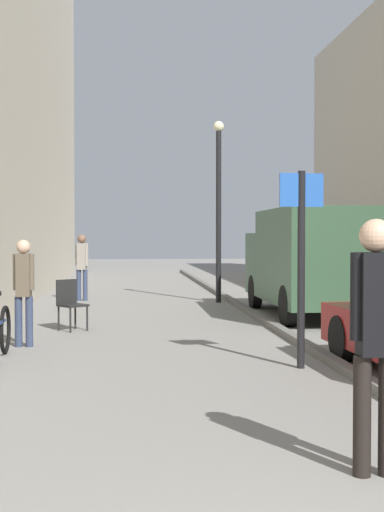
{
  "coord_description": "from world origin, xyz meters",
  "views": [
    {
      "loc": [
        -1.21,
        -2.21,
        1.74
      ],
      "look_at": [
        0.05,
        10.82,
        1.37
      ],
      "focal_mm": 49.18,
      "sensor_mm": 36.0,
      "label": 1
    }
  ],
  "objects": [
    {
      "name": "ground_plane",
      "position": [
        0.0,
        12.0,
        0.0
      ],
      "size": [
        80.0,
        80.0,
        0.0
      ],
      "primitive_type": "plane",
      "color": "gray"
    },
    {
      "name": "kerb_strip",
      "position": [
        1.58,
        12.0,
        0.06
      ],
      "size": [
        0.16,
        40.0,
        0.12
      ],
      "primitive_type": "cube",
      "color": "#615F5B",
      "rests_on": "ground_plane"
    },
    {
      "name": "pedestrian_main_foreground",
      "position": [
        -2.79,
        8.99,
        0.98
      ],
      "size": [
        0.34,
        0.22,
        1.69
      ],
      "rotation": [
        0.0,
        0.0,
        -0.08
      ],
      "color": "#2D3851",
      "rests_on": "ground_plane"
    },
    {
      "name": "pedestrian_mid_block",
      "position": [
        -2.36,
        16.91,
        1.03
      ],
      "size": [
        0.35,
        0.24,
        1.79
      ],
      "rotation": [
        0.0,
        0.0,
        -0.19
      ],
      "color": "#2D3851",
      "rests_on": "ground_plane"
    },
    {
      "name": "pedestrian_far_crossing",
      "position": [
        0.59,
        2.68,
        1.08
      ],
      "size": [
        0.37,
        0.24,
        1.87
      ],
      "rotation": [
        0.0,
        0.0,
        3.11
      ],
      "color": "black",
      "rests_on": "ground_plane"
    },
    {
      "name": "delivery_van",
      "position": [
        2.84,
        12.72,
        1.25
      ],
      "size": [
        2.04,
        5.11,
        2.31
      ],
      "rotation": [
        0.0,
        0.0,
        -0.01
      ],
      "color": "#335138",
      "rests_on": "ground_plane"
    },
    {
      "name": "street_sign_post",
      "position": [
        1.11,
        6.81,
        1.55
      ],
      "size": [
        0.6,
        0.1,
        2.6
      ],
      "rotation": [
        0.0,
        0.0,
        3.25
      ],
      "color": "black",
      "rests_on": "ground_plane"
    },
    {
      "name": "lamp_post",
      "position": [
        1.25,
        16.04,
        2.72
      ],
      "size": [
        0.28,
        0.28,
        4.76
      ],
      "color": "black",
      "rests_on": "ground_plane"
    },
    {
      "name": "cafe_chair_near_window",
      "position": [
        -2.22,
        10.89,
        0.55
      ],
      "size": [
        0.62,
        0.62,
        0.94
      ],
      "rotation": [
        0.0,
        0.0,
        3.83
      ],
      "color": "black",
      "rests_on": "ground_plane"
    }
  ]
}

